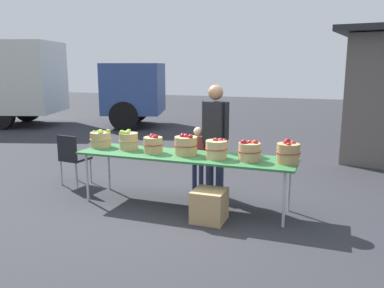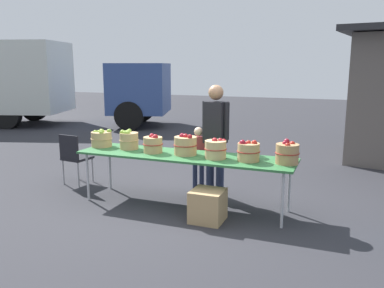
{
  "view_description": "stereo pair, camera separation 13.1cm",
  "coord_description": "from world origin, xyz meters",
  "px_view_note": "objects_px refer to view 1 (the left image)",
  "views": [
    {
      "loc": [
        1.97,
        -5.08,
        1.99
      ],
      "look_at": [
        0.0,
        0.3,
        0.85
      ],
      "focal_mm": 37.2,
      "sensor_mm": 36.0,
      "label": 1
    },
    {
      "loc": [
        2.09,
        -5.03,
        1.99
      ],
      "look_at": [
        0.0,
        0.3,
        0.85
      ],
      "focal_mm": 37.2,
      "sensor_mm": 36.0,
      "label": 2
    }
  ],
  "objects_px": {
    "apple_basket_green_1": "(128,140)",
    "apple_basket_red_2": "(216,149)",
    "apple_basket_green_0": "(101,139)",
    "produce_crate": "(209,205)",
    "apple_basket_red_3": "(249,151)",
    "market_table": "(185,157)",
    "vendor_adult": "(215,132)",
    "apple_basket_red_0": "(153,144)",
    "folding_chair": "(72,155)",
    "apple_basket_red_1": "(186,145)",
    "child_customer": "(198,154)",
    "box_truck": "(27,81)",
    "apple_basket_red_4": "(288,153)"
  },
  "relations": [
    {
      "from": "apple_basket_green_1",
      "to": "apple_basket_red_2",
      "type": "height_order",
      "value": "apple_basket_green_1"
    },
    {
      "from": "apple_basket_green_0",
      "to": "produce_crate",
      "type": "distance_m",
      "value": 2.09
    },
    {
      "from": "apple_basket_red_2",
      "to": "apple_basket_red_3",
      "type": "height_order",
      "value": "apple_basket_red_3"
    },
    {
      "from": "market_table",
      "to": "vendor_adult",
      "type": "distance_m",
      "value": 0.71
    },
    {
      "from": "apple_basket_red_0",
      "to": "apple_basket_green_0",
      "type": "bearing_deg",
      "value": 173.64
    },
    {
      "from": "apple_basket_green_0",
      "to": "apple_basket_red_0",
      "type": "xyz_separation_m",
      "value": [
        0.94,
        -0.11,
        -0.0
      ]
    },
    {
      "from": "apple_basket_red_3",
      "to": "produce_crate",
      "type": "height_order",
      "value": "apple_basket_red_3"
    },
    {
      "from": "produce_crate",
      "to": "apple_basket_red_0",
      "type": "bearing_deg",
      "value": 158.04
    },
    {
      "from": "apple_basket_red_3",
      "to": "folding_chair",
      "type": "height_order",
      "value": "apple_basket_red_3"
    },
    {
      "from": "vendor_adult",
      "to": "folding_chair",
      "type": "height_order",
      "value": "vendor_adult"
    },
    {
      "from": "apple_basket_red_0",
      "to": "market_table",
      "type": "bearing_deg",
      "value": 3.0
    },
    {
      "from": "apple_basket_red_0",
      "to": "apple_basket_red_1",
      "type": "bearing_deg",
      "value": 5.05
    },
    {
      "from": "vendor_adult",
      "to": "market_table",
      "type": "bearing_deg",
      "value": 77.09
    },
    {
      "from": "apple_basket_red_1",
      "to": "child_customer",
      "type": "relative_size",
      "value": 0.32
    },
    {
      "from": "apple_basket_red_2",
      "to": "box_truck",
      "type": "relative_size",
      "value": 0.04
    },
    {
      "from": "apple_basket_green_0",
      "to": "apple_basket_red_1",
      "type": "height_order",
      "value": "apple_basket_red_1"
    },
    {
      "from": "box_truck",
      "to": "produce_crate",
      "type": "height_order",
      "value": "box_truck"
    },
    {
      "from": "market_table",
      "to": "apple_basket_red_4",
      "type": "height_order",
      "value": "apple_basket_red_4"
    },
    {
      "from": "apple_basket_red_0",
      "to": "vendor_adult",
      "type": "distance_m",
      "value": 0.98
    },
    {
      "from": "apple_basket_green_0",
      "to": "apple_basket_red_2",
      "type": "height_order",
      "value": "apple_basket_red_2"
    },
    {
      "from": "apple_basket_red_0",
      "to": "apple_basket_red_4",
      "type": "relative_size",
      "value": 0.93
    },
    {
      "from": "market_table",
      "to": "apple_basket_red_3",
      "type": "xyz_separation_m",
      "value": [
        0.92,
        -0.03,
        0.17
      ]
    },
    {
      "from": "market_table",
      "to": "apple_basket_red_4",
      "type": "bearing_deg",
      "value": 0.64
    },
    {
      "from": "apple_basket_red_4",
      "to": "box_truck",
      "type": "xyz_separation_m",
      "value": [
        -9.18,
        5.52,
        0.6
      ]
    },
    {
      "from": "market_table",
      "to": "vendor_adult",
      "type": "bearing_deg",
      "value": 66.26
    },
    {
      "from": "child_customer",
      "to": "box_truck",
      "type": "distance_m",
      "value": 9.18
    },
    {
      "from": "apple_basket_green_1",
      "to": "folding_chair",
      "type": "bearing_deg",
      "value": 168.99
    },
    {
      "from": "apple_basket_red_2",
      "to": "produce_crate",
      "type": "height_order",
      "value": "apple_basket_red_2"
    },
    {
      "from": "market_table",
      "to": "apple_basket_green_1",
      "type": "bearing_deg",
      "value": 175.69
    },
    {
      "from": "market_table",
      "to": "child_customer",
      "type": "bearing_deg",
      "value": 93.08
    },
    {
      "from": "apple_basket_red_0",
      "to": "apple_basket_red_4",
      "type": "height_order",
      "value": "apple_basket_red_4"
    },
    {
      "from": "child_customer",
      "to": "apple_basket_red_1",
      "type": "bearing_deg",
      "value": 75.83
    },
    {
      "from": "apple_basket_green_1",
      "to": "vendor_adult",
      "type": "bearing_deg",
      "value": 23.9
    },
    {
      "from": "box_truck",
      "to": "vendor_adult",
      "type": "bearing_deg",
      "value": -48.91
    },
    {
      "from": "apple_basket_red_4",
      "to": "produce_crate",
      "type": "distance_m",
      "value": 1.22
    },
    {
      "from": "apple_basket_red_1",
      "to": "apple_basket_red_4",
      "type": "xyz_separation_m",
      "value": [
        1.41,
        -0.0,
        -0.0
      ]
    },
    {
      "from": "apple_basket_red_1",
      "to": "produce_crate",
      "type": "distance_m",
      "value": 0.94
    },
    {
      "from": "apple_basket_green_1",
      "to": "apple_basket_red_2",
      "type": "distance_m",
      "value": 1.41
    },
    {
      "from": "apple_basket_green_1",
      "to": "vendor_adult",
      "type": "xyz_separation_m",
      "value": [
        1.19,
        0.53,
        0.11
      ]
    },
    {
      "from": "apple_basket_green_0",
      "to": "apple_basket_green_1",
      "type": "xyz_separation_m",
      "value": [
        0.49,
        -0.01,
        0.01
      ]
    },
    {
      "from": "apple_basket_red_3",
      "to": "child_customer",
      "type": "height_order",
      "value": "child_customer"
    },
    {
      "from": "apple_basket_green_0",
      "to": "apple_basket_red_2",
      "type": "xyz_separation_m",
      "value": [
        1.9,
        -0.12,
        0.0
      ]
    },
    {
      "from": "apple_basket_red_0",
      "to": "apple_basket_red_3",
      "type": "bearing_deg",
      "value": -0.16
    },
    {
      "from": "box_truck",
      "to": "produce_crate",
      "type": "xyz_separation_m",
      "value": [
        8.26,
        -5.96,
        -1.28
      ]
    },
    {
      "from": "apple_basket_red_0",
      "to": "produce_crate",
      "type": "bearing_deg",
      "value": -21.96
    },
    {
      "from": "apple_basket_red_2",
      "to": "apple_basket_red_1",
      "type": "bearing_deg",
      "value": 172.49
    },
    {
      "from": "market_table",
      "to": "apple_basket_red_0",
      "type": "relative_size",
      "value": 10.63
    },
    {
      "from": "apple_basket_red_1",
      "to": "apple_basket_green_0",
      "type": "bearing_deg",
      "value": 177.51
    },
    {
      "from": "apple_basket_red_1",
      "to": "apple_basket_red_0",
      "type": "bearing_deg",
      "value": -174.95
    },
    {
      "from": "folding_chair",
      "to": "produce_crate",
      "type": "relative_size",
      "value": 2.08
    }
  ]
}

